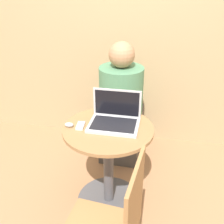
% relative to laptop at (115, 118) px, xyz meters
% --- Properties ---
extents(ground_plane, '(12.00, 12.00, 0.00)m').
position_rel_laptop_xyz_m(ground_plane, '(-0.04, -0.06, -0.76)').
color(ground_plane, '#9E704C').
extents(back_wall, '(7.00, 0.05, 2.60)m').
position_rel_laptop_xyz_m(back_wall, '(-0.04, 1.02, 0.54)').
color(back_wall, tan).
rests_on(back_wall, ground_plane).
extents(round_table, '(0.66, 0.66, 0.71)m').
position_rel_laptop_xyz_m(round_table, '(-0.04, -0.06, -0.31)').
color(round_table, '#4C4C51').
rests_on(round_table, ground_plane).
extents(laptop, '(0.36, 0.27, 0.24)m').
position_rel_laptop_xyz_m(laptop, '(0.00, 0.00, 0.00)').
color(laptop, '#B7B7BC').
rests_on(laptop, round_table).
extents(cell_phone, '(0.06, 0.11, 0.02)m').
position_rel_laptop_xyz_m(cell_phone, '(-0.23, -0.09, -0.04)').
color(cell_phone, silver).
rests_on(cell_phone, round_table).
extents(computer_mouse, '(0.06, 0.04, 0.03)m').
position_rel_laptop_xyz_m(computer_mouse, '(-0.32, -0.10, -0.03)').
color(computer_mouse, '#B2B2B7').
rests_on(computer_mouse, round_table).
extents(person_seated, '(0.40, 0.62, 1.19)m').
position_rel_laptop_xyz_m(person_seated, '(-0.04, 0.60, -0.27)').
color(person_seated, '#4C4742').
rests_on(person_seated, ground_plane).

